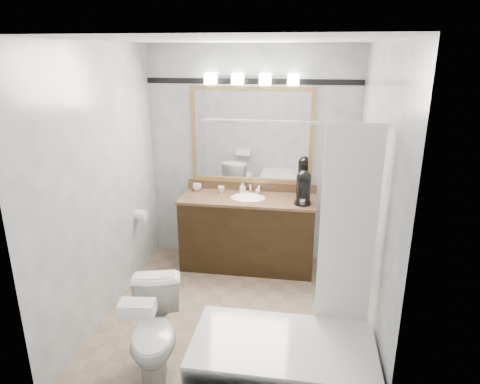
% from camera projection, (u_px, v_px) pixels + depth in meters
% --- Properties ---
extents(room, '(2.42, 2.62, 2.52)m').
position_uv_depth(room, '(232.00, 192.00, 3.73)').
color(room, gray).
rests_on(room, ground).
extents(vanity, '(1.53, 0.58, 0.97)m').
position_uv_depth(vanity, '(248.00, 231.00, 4.93)').
color(vanity, black).
rests_on(vanity, ground).
extents(mirror, '(1.40, 0.04, 1.10)m').
position_uv_depth(mirror, '(252.00, 136.00, 4.85)').
color(mirror, '#AE884E').
rests_on(mirror, room).
extents(vanity_light_bar, '(1.02, 0.14, 0.12)m').
position_uv_depth(vanity_light_bar, '(251.00, 79.00, 4.60)').
color(vanity_light_bar, silver).
rests_on(vanity_light_bar, room).
extents(accent_stripe, '(2.40, 0.01, 0.06)m').
position_uv_depth(accent_stripe, '(252.00, 81.00, 4.67)').
color(accent_stripe, black).
rests_on(accent_stripe, room).
extents(bathtub, '(1.30, 0.75, 1.96)m').
position_uv_depth(bathtub, '(286.00, 360.00, 3.10)').
color(bathtub, white).
rests_on(bathtub, ground).
extents(tp_roll, '(0.11, 0.12, 0.12)m').
position_uv_depth(tp_roll, '(141.00, 215.00, 4.69)').
color(tp_roll, white).
rests_on(tp_roll, room).
extents(toilet, '(0.56, 0.77, 0.70)m').
position_uv_depth(toilet, '(155.00, 333.00, 3.29)').
color(toilet, white).
rests_on(toilet, ground).
extents(tissue_box, '(0.26, 0.16, 0.10)m').
position_uv_depth(tissue_box, '(137.00, 308.00, 2.90)').
color(tissue_box, white).
rests_on(tissue_box, toilet).
extents(coffee_maker, '(0.19, 0.23, 0.36)m').
position_uv_depth(coffee_maker, '(303.00, 186.00, 4.59)').
color(coffee_maker, black).
rests_on(coffee_maker, vanity).
extents(cup_left, '(0.14, 0.14, 0.08)m').
position_uv_depth(cup_left, '(197.00, 187.00, 5.04)').
color(cup_left, white).
rests_on(cup_left, vanity).
extents(cup_right, '(0.08, 0.08, 0.07)m').
position_uv_depth(cup_right, '(221.00, 189.00, 4.96)').
color(cup_right, white).
rests_on(cup_right, vanity).
extents(soap_bottle_a, '(0.07, 0.07, 0.12)m').
position_uv_depth(soap_bottle_a, '(243.00, 188.00, 4.93)').
color(soap_bottle_a, white).
rests_on(soap_bottle_a, vanity).
extents(soap_bottle_b, '(0.07, 0.07, 0.07)m').
position_uv_depth(soap_bottle_b, '(258.00, 190.00, 4.94)').
color(soap_bottle_b, white).
rests_on(soap_bottle_b, vanity).
extents(soap_bar, '(0.09, 0.06, 0.02)m').
position_uv_depth(soap_bar, '(245.00, 193.00, 4.92)').
color(soap_bar, beige).
rests_on(soap_bar, vanity).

